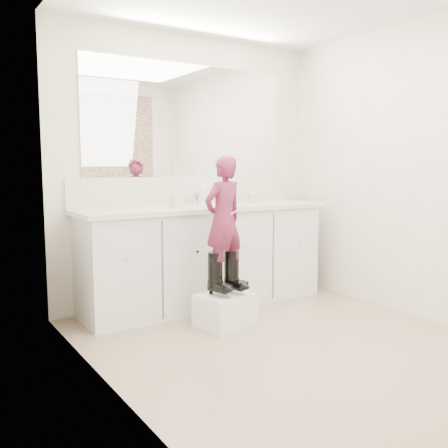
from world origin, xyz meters
TOP-DOWN VIEW (x-y plane):
  - floor at (0.00, 0.00)m, footprint 3.00×3.00m
  - wall_back at (0.00, 1.50)m, footprint 2.60×0.00m
  - wall_left at (-1.30, 0.00)m, footprint 0.00×3.00m
  - wall_right at (1.30, 0.00)m, footprint 0.00×3.00m
  - vanity_cabinet at (0.00, 1.23)m, footprint 2.20×0.55m
  - countertop at (0.00, 1.21)m, footprint 2.28×0.58m
  - backsplash at (0.00, 1.49)m, footprint 2.28×0.03m
  - mirror at (0.00, 1.49)m, footprint 2.00×0.02m
  - faucet at (0.00, 1.38)m, footprint 0.08×0.08m
  - cup at (0.54, 1.25)m, footprint 0.13×0.13m
  - soap_bottle at (-0.33, 1.15)m, footprint 0.09×0.10m
  - step_stool at (-0.18, 0.62)m, footprint 0.45×0.40m
  - boot_left at (-0.26, 0.64)m, footprint 0.16×0.24m
  - boot_right at (-0.11, 0.64)m, footprint 0.16×0.24m
  - toddler at (-0.18, 0.64)m, footprint 0.38×0.29m
  - toothbrush at (-0.11, 0.56)m, footprint 0.14×0.04m

SIDE VIEW (x-z plane):
  - floor at x=0.00m, z-range 0.00..0.00m
  - step_stool at x=-0.18m, z-range 0.00..0.25m
  - boot_left at x=-0.26m, z-range 0.25..0.59m
  - boot_right at x=-0.11m, z-range 0.25..0.59m
  - vanity_cabinet at x=0.00m, z-range 0.00..0.85m
  - toddler at x=-0.18m, z-range 0.35..1.32m
  - countertop at x=0.00m, z-range 0.85..0.89m
  - toothbrush at x=-0.11m, z-range 0.87..0.93m
  - cup at x=0.54m, z-range 0.89..0.99m
  - faucet at x=0.00m, z-range 0.89..0.99m
  - soap_bottle at x=-0.33m, z-range 0.89..1.07m
  - backsplash at x=0.00m, z-range 0.89..1.14m
  - wall_back at x=0.00m, z-range -0.10..2.50m
  - wall_left at x=-1.30m, z-range -0.30..2.70m
  - wall_right at x=1.30m, z-range -0.30..2.70m
  - mirror at x=0.00m, z-range 1.14..2.14m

